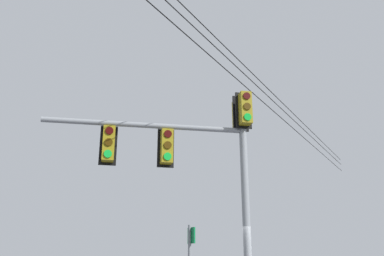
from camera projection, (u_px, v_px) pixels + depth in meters
The scene contains 2 objects.
signal_mast_assembly at pixel (202, 153), 10.45m from camera, with size 4.59×3.76×6.12m.
overhead_wire_span at pixel (256, 86), 12.42m from camera, with size 26.81×5.05×0.73m.
Camera 1 is at (-9.59, -5.89, 1.86)m, focal length 37.03 mm.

